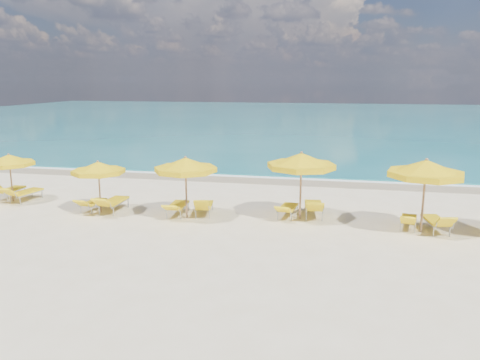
# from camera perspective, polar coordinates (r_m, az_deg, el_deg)

# --- Properties ---
(ground_plane) EXTENTS (120.00, 120.00, 0.00)m
(ground_plane) POSITION_cam_1_polar(r_m,az_deg,el_deg) (17.98, -0.98, -4.73)
(ground_plane) COLOR beige
(ocean) EXTENTS (120.00, 80.00, 0.30)m
(ocean) POSITION_cam_1_polar(r_m,az_deg,el_deg) (65.10, 8.49, 7.44)
(ocean) COLOR #13666D
(ocean) RESTS_ON ground
(wet_sand_band) EXTENTS (120.00, 2.60, 0.01)m
(wet_sand_band) POSITION_cam_1_polar(r_m,az_deg,el_deg) (25.03, 2.77, 0.10)
(wet_sand_band) COLOR tan
(wet_sand_band) RESTS_ON ground
(foam_line) EXTENTS (120.00, 1.20, 0.03)m
(foam_line) POSITION_cam_1_polar(r_m,az_deg,el_deg) (25.80, 3.05, 0.47)
(foam_line) COLOR white
(foam_line) RESTS_ON ground
(whitecap_near) EXTENTS (14.00, 0.36, 0.05)m
(whitecap_near) POSITION_cam_1_polar(r_m,az_deg,el_deg) (35.56, -4.35, 3.69)
(whitecap_near) COLOR white
(whitecap_near) RESTS_ON ground
(whitecap_far) EXTENTS (18.00, 0.30, 0.05)m
(whitecap_far) POSITION_cam_1_polar(r_m,az_deg,el_deg) (41.32, 17.58, 4.34)
(whitecap_far) COLOR white
(whitecap_far) RESTS_ON ground
(umbrella_2) EXTENTS (2.72, 2.72, 2.13)m
(umbrella_2) POSITION_cam_1_polar(r_m,az_deg,el_deg) (22.43, -26.32, 2.14)
(umbrella_2) COLOR #9C724E
(umbrella_2) RESTS_ON ground
(umbrella_3) EXTENTS (2.53, 2.53, 2.12)m
(umbrella_3) POSITION_cam_1_polar(r_m,az_deg,el_deg) (19.23, -16.90, 1.39)
(umbrella_3) COLOR #9C724E
(umbrella_3) RESTS_ON ground
(umbrella_4) EXTENTS (2.76, 2.76, 2.42)m
(umbrella_4) POSITION_cam_1_polar(r_m,az_deg,el_deg) (17.71, -6.65, 1.79)
(umbrella_4) COLOR #9C724E
(umbrella_4) RESTS_ON ground
(umbrella_5) EXTENTS (2.73, 2.73, 2.62)m
(umbrella_5) POSITION_cam_1_polar(r_m,az_deg,el_deg) (17.60, 7.49, 2.26)
(umbrella_5) COLOR #9C724E
(umbrella_5) RESTS_ON ground
(umbrella_6) EXTENTS (2.97, 2.97, 2.63)m
(umbrella_6) POSITION_cam_1_polar(r_m,az_deg,el_deg) (17.09, 21.72, 1.23)
(umbrella_6) COLOR #9C724E
(umbrella_6) RESTS_ON ground
(lounger_2_left) EXTENTS (0.65, 1.79, 0.87)m
(lounger_2_left) POSITION_cam_1_polar(r_m,az_deg,el_deg) (23.38, -26.22, -1.45)
(lounger_2_left) COLOR #A5A8AD
(lounger_2_left) RESTS_ON ground
(lounger_2_right) EXTENTS (0.94, 1.98, 0.83)m
(lounger_2_right) POSITION_cam_1_polar(r_m,az_deg,el_deg) (22.54, -24.68, -1.76)
(lounger_2_right) COLOR #A5A8AD
(lounger_2_right) RESTS_ON ground
(lounger_3_left) EXTENTS (0.65, 1.67, 0.68)m
(lounger_3_left) POSITION_cam_1_polar(r_m,az_deg,el_deg) (19.95, -17.47, -3.00)
(lounger_3_left) COLOR #A5A8AD
(lounger_3_left) RESTS_ON ground
(lounger_3_right) EXTENTS (0.69, 2.03, 0.86)m
(lounger_3_right) POSITION_cam_1_polar(r_m,az_deg,el_deg) (19.53, -15.17, -3.04)
(lounger_3_right) COLOR #A5A8AD
(lounger_3_right) RESTS_ON ground
(lounger_4_left) EXTENTS (0.72, 1.93, 0.71)m
(lounger_4_left) POSITION_cam_1_polar(r_m,az_deg,el_deg) (18.57, -7.63, -3.58)
(lounger_4_left) COLOR #A5A8AD
(lounger_4_left) RESTS_ON ground
(lounger_4_right) EXTENTS (0.85, 1.78, 0.85)m
(lounger_4_right) POSITION_cam_1_polar(r_m,az_deg,el_deg) (18.49, -4.37, -3.58)
(lounger_4_right) COLOR #A5A8AD
(lounger_4_right) RESTS_ON ground
(lounger_5_left) EXTENTS (0.78, 1.84, 0.69)m
(lounger_5_left) POSITION_cam_1_polar(r_m,az_deg,el_deg) (18.25, 5.82, -3.84)
(lounger_5_left) COLOR #A5A8AD
(lounger_5_left) RESTS_ON ground
(lounger_5_right) EXTENTS (0.86, 2.07, 0.87)m
(lounger_5_right) POSITION_cam_1_polar(r_m,az_deg,el_deg) (18.44, 8.95, -3.66)
(lounger_5_right) COLOR #A5A8AD
(lounger_5_right) RESTS_ON ground
(lounger_6_left) EXTENTS (0.80, 1.67, 0.71)m
(lounger_6_left) POSITION_cam_1_polar(r_m,az_deg,el_deg) (17.84, 19.83, -4.96)
(lounger_6_left) COLOR #A5A8AD
(lounger_6_left) RESTS_ON ground
(lounger_6_right) EXTENTS (0.91, 1.87, 0.84)m
(lounger_6_right) POSITION_cam_1_polar(r_m,az_deg,el_deg) (17.83, 22.74, -5.10)
(lounger_6_right) COLOR #A5A8AD
(lounger_6_right) RESTS_ON ground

